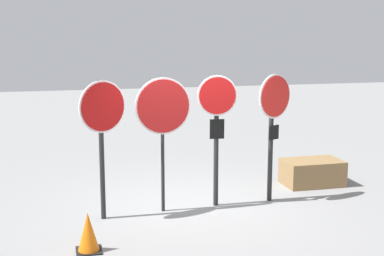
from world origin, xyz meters
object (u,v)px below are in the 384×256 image
Objects in this scene: stop_sign_0 at (102,121)px; stop_sign_2 at (217,117)px; traffic_cone_0 at (88,232)px; stop_sign_3 at (273,114)px; storage_crate at (312,172)px; stop_sign_1 at (163,113)px.

stop_sign_0 is 1.96m from stop_sign_2.
stop_sign_2 is 3.01m from traffic_cone_0.
stop_sign_3 is 1.96m from storage_crate.
stop_sign_1 is at bearing 157.39° from stop_sign_3.
stop_sign_1 reaches higher than stop_sign_0.
stop_sign_3 is 3.88m from traffic_cone_0.
stop_sign_2 is 4.09× the size of traffic_cone_0.
stop_sign_2 is (1.95, 0.20, -0.05)m from stop_sign_0.
stop_sign_0 is 0.99× the size of stop_sign_2.
stop_sign_1 is 2.39m from traffic_cone_0.
stop_sign_2 is 2.00× the size of storage_crate.
storage_crate is at bearing 25.75° from stop_sign_2.
stop_sign_3 is at bearing -22.31° from stop_sign_0.
stop_sign_0 is 1.01m from stop_sign_1.
storage_crate is at bearing 10.85° from stop_sign_1.
traffic_cone_0 reaches higher than storage_crate.
stop_sign_2 is 1.05m from stop_sign_3.
stop_sign_1 is 0.99× the size of stop_sign_2.
stop_sign_2 is (0.95, 0.08, -0.12)m from stop_sign_1.
stop_sign_1 is 2.00m from stop_sign_3.
stop_sign_0 reaches higher than storage_crate.
stop_sign_3 is at bearing -146.56° from storage_crate.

